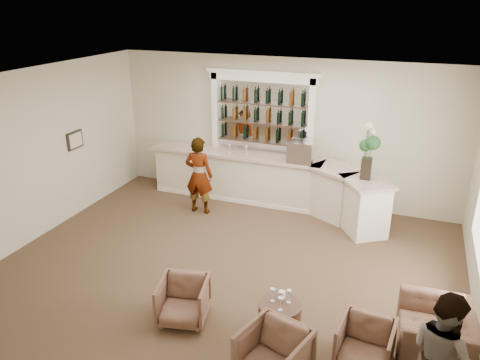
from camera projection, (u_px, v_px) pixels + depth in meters
name	position (u px, v px, depth m)	size (l,w,h in m)	color
ground	(225.00, 271.00, 8.24)	(8.00, 8.00, 0.00)	brown
room_shell	(248.00, 134.00, 7.94)	(8.04, 7.02, 3.32)	beige
bar_counter	(269.00, 181.00, 10.68)	(5.72, 1.80, 1.14)	white
back_bar_alcove	(262.00, 114.00, 10.62)	(2.64, 0.25, 3.00)	white
cocktail_table	(280.00, 319.00, 6.64)	(0.61, 0.61, 0.50)	#4D3121
sommelier	(199.00, 175.00, 10.22)	(0.63, 0.41, 1.73)	gray
guest	(442.00, 354.00, 5.21)	(0.78, 0.61, 1.60)	gray
armchair_left	(183.00, 300.00, 6.91)	(0.71, 0.73, 0.66)	brown
armchair_center	(274.00, 356.00, 5.80)	(0.77, 0.79, 0.72)	brown
armchair_right	(365.00, 344.00, 6.05)	(0.68, 0.70, 0.64)	brown
armchair_far	(435.00, 333.00, 6.21)	(1.07, 0.94, 0.70)	brown
espresso_machine	(301.00, 152.00, 10.12)	(0.54, 0.46, 0.48)	silver
flower_vase	(368.00, 148.00, 9.05)	(0.30, 0.30, 1.14)	black
wine_glass_bar_left	(230.00, 149.00, 10.76)	(0.07, 0.07, 0.21)	white
wine_glass_bar_right	(246.00, 150.00, 10.68)	(0.07, 0.07, 0.21)	white
wine_glass_tbl_a	(273.00, 295.00, 6.57)	(0.07, 0.07, 0.21)	white
wine_glass_tbl_b	(289.00, 296.00, 6.54)	(0.07, 0.07, 0.21)	white
wine_glass_tbl_c	(280.00, 304.00, 6.38)	(0.07, 0.07, 0.21)	white
napkin_holder	(282.00, 295.00, 6.65)	(0.08, 0.08, 0.12)	white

